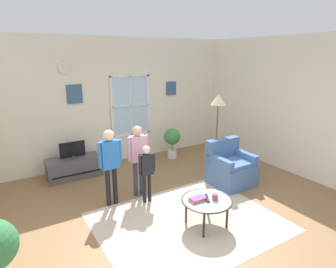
% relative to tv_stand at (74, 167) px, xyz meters
% --- Properties ---
extents(ground_plane, '(6.59, 6.82, 0.02)m').
position_rel_tv_stand_xyz_m(ground_plane, '(1.09, -2.66, -0.22)').
color(ground_plane, olive).
extents(back_wall, '(5.99, 0.17, 2.88)m').
position_rel_tv_stand_xyz_m(back_wall, '(1.10, 0.51, 1.23)').
color(back_wall, silver).
rests_on(back_wall, ground_plane).
extents(side_wall_right, '(0.12, 6.22, 2.88)m').
position_rel_tv_stand_xyz_m(side_wall_right, '(4.14, -2.66, 1.23)').
color(side_wall_right, silver).
rests_on(side_wall_right, ground_plane).
extents(area_rug, '(2.69, 2.19, 0.01)m').
position_rel_tv_stand_xyz_m(area_rug, '(1.05, -2.64, -0.21)').
color(area_rug, '#C6B29E').
rests_on(area_rug, ground_plane).
extents(tv_stand, '(1.08, 0.49, 0.42)m').
position_rel_tv_stand_xyz_m(tv_stand, '(0.00, 0.00, 0.00)').
color(tv_stand, '#4C4C51').
rests_on(tv_stand, ground_plane).
extents(television, '(0.51, 0.08, 0.34)m').
position_rel_tv_stand_xyz_m(television, '(0.00, -0.00, 0.39)').
color(television, '#4C4C4C').
rests_on(television, tv_stand).
extents(armchair, '(0.76, 0.74, 0.87)m').
position_rel_tv_stand_xyz_m(armchair, '(2.55, -1.95, 0.12)').
color(armchair, '#476B9E').
rests_on(armchair, ground_plane).
extents(coffee_table, '(0.75, 0.75, 0.42)m').
position_rel_tv_stand_xyz_m(coffee_table, '(1.24, -2.85, 0.18)').
color(coffee_table, '#99B2B7').
rests_on(coffee_table, ground_plane).
extents(book_stack, '(0.26, 0.14, 0.05)m').
position_rel_tv_stand_xyz_m(book_stack, '(1.11, -2.80, 0.24)').
color(book_stack, '#BA7754').
rests_on(book_stack, coffee_table).
extents(cup, '(0.09, 0.09, 0.09)m').
position_rel_tv_stand_xyz_m(cup, '(1.35, -2.90, 0.25)').
color(cup, '#BF3F3F').
rests_on(cup, coffee_table).
extents(remote_near_books, '(0.11, 0.14, 0.02)m').
position_rel_tv_stand_xyz_m(remote_near_books, '(1.29, -2.77, 0.22)').
color(remote_near_books, black).
rests_on(remote_near_books, coffee_table).
extents(remote_near_cup, '(0.10, 0.14, 0.02)m').
position_rel_tv_stand_xyz_m(remote_near_cup, '(1.23, -2.86, 0.22)').
color(remote_near_cup, black).
rests_on(remote_near_cup, coffee_table).
extents(person_blue_shirt, '(0.40, 0.18, 1.32)m').
position_rel_tv_stand_xyz_m(person_blue_shirt, '(0.26, -1.51, 0.62)').
color(person_blue_shirt, black).
rests_on(person_blue_shirt, ground_plane).
extents(person_pink_shirt, '(0.39, 0.18, 1.30)m').
position_rel_tv_stand_xyz_m(person_pink_shirt, '(0.81, -1.43, 0.60)').
color(person_pink_shirt, '#333851').
rests_on(person_pink_shirt, ground_plane).
extents(person_black_shirt, '(0.31, 0.14, 1.02)m').
position_rel_tv_stand_xyz_m(person_black_shirt, '(0.81, -1.75, 0.43)').
color(person_black_shirt, black).
rests_on(person_black_shirt, ground_plane).
extents(potted_plant_by_window, '(0.40, 0.40, 0.75)m').
position_rel_tv_stand_xyz_m(potted_plant_by_window, '(2.38, -0.08, 0.28)').
color(potted_plant_by_window, silver).
rests_on(potted_plant_by_window, ground_plane).
extents(floor_lamp, '(0.32, 0.32, 1.69)m').
position_rel_tv_stand_xyz_m(floor_lamp, '(2.78, -1.24, 1.20)').
color(floor_lamp, black).
rests_on(floor_lamp, ground_plane).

